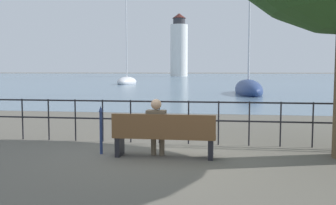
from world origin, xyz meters
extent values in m
plane|color=#605B51|center=(0.00, 0.00, 0.00)|extent=(1000.00, 1000.00, 0.00)
cube|color=slate|center=(0.00, 157.90, 0.00)|extent=(600.00, 300.00, 0.01)
cube|color=brown|center=(0.00, 0.00, 0.42)|extent=(2.09, 0.45, 0.05)
cube|color=brown|center=(0.00, -0.21, 0.68)|extent=(2.09, 0.04, 0.45)
cube|color=black|center=(-0.94, 0.00, 0.20)|extent=(0.10, 0.41, 0.40)
cube|color=black|center=(0.94, 0.00, 0.20)|extent=(0.10, 0.41, 0.40)
cylinder|color=brown|center=(-0.25, 0.16, 0.23)|extent=(0.11, 0.11, 0.45)
cylinder|color=brown|center=(-0.08, 0.16, 0.23)|extent=(0.11, 0.11, 0.45)
cube|color=brown|center=(-0.17, 0.07, 0.50)|extent=(0.33, 0.26, 0.14)
cube|color=brown|center=(-0.17, -0.02, 0.71)|extent=(0.39, 0.24, 0.52)
sphere|color=tan|center=(-0.17, -0.02, 1.08)|extent=(0.22, 0.22, 0.22)
cylinder|color=black|center=(-3.94, 1.45, 0.53)|extent=(0.04, 0.04, 1.05)
cylinder|color=black|center=(-3.22, 1.45, 0.53)|extent=(0.04, 0.04, 1.05)
cylinder|color=black|center=(-2.50, 1.45, 0.53)|extent=(0.04, 0.04, 1.05)
cylinder|color=black|center=(-1.79, 1.45, 0.53)|extent=(0.04, 0.04, 1.05)
cylinder|color=black|center=(-1.07, 1.45, 0.53)|extent=(0.04, 0.04, 1.05)
cylinder|color=black|center=(-0.36, 1.45, 0.53)|extent=(0.04, 0.04, 1.05)
cylinder|color=black|center=(0.36, 1.45, 0.53)|extent=(0.04, 0.04, 1.05)
cylinder|color=black|center=(1.07, 1.45, 0.53)|extent=(0.04, 0.04, 1.05)
cylinder|color=black|center=(1.79, 1.45, 0.53)|extent=(0.04, 0.04, 1.05)
cylinder|color=black|center=(2.50, 1.45, 0.53)|extent=(0.04, 0.04, 1.05)
cylinder|color=black|center=(3.22, 1.45, 0.53)|extent=(0.04, 0.04, 1.05)
cylinder|color=black|center=(0.00, 1.45, 1.02)|extent=(12.16, 0.04, 0.04)
cylinder|color=black|center=(0.00, 1.45, 0.58)|extent=(12.16, 0.04, 0.04)
cylinder|color=navy|center=(-1.37, 0.08, 0.45)|extent=(0.06, 0.06, 0.90)
cone|color=navy|center=(-1.37, 0.08, 0.96)|extent=(0.09, 0.09, 0.12)
ellipsoid|color=silver|center=(-11.90, 42.20, 0.30)|extent=(2.62, 5.20, 1.49)
cylinder|color=silver|center=(-11.90, 42.20, 6.73)|extent=(0.14, 0.14, 11.97)
ellipsoid|color=navy|center=(3.07, 22.18, 0.32)|extent=(2.36, 8.25, 1.62)
cylinder|color=silver|center=(3.07, 22.18, 5.50)|extent=(0.14, 0.14, 9.37)
cylinder|color=white|center=(-14.81, 126.47, 9.16)|extent=(6.16, 6.16, 18.32)
cylinder|color=#2D2D33|center=(-14.81, 126.47, 19.44)|extent=(4.31, 4.31, 2.23)
cone|color=#4C1E19|center=(-14.81, 126.47, 21.45)|extent=(4.93, 4.93, 1.79)
camera|label=1|loc=(1.19, -7.45, 1.75)|focal=40.00mm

